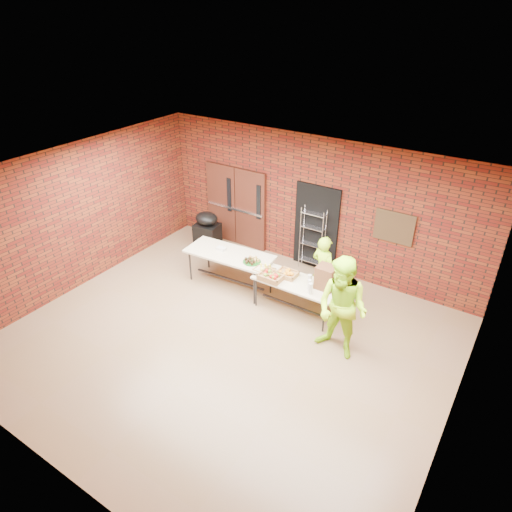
{
  "coord_description": "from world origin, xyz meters",
  "views": [
    {
      "loc": [
        4.18,
        -5.38,
        5.8
      ],
      "look_at": [
        -0.24,
        1.4,
        1.16
      ],
      "focal_mm": 32.0,
      "sensor_mm": 36.0,
      "label": 1
    }
  ],
  "objects": [
    {
      "name": "cup_stack_front",
      "position": [
        0.96,
        1.48,
        0.84
      ],
      "size": [
        0.08,
        0.08,
        0.23
      ],
      "primitive_type": "cylinder",
      "color": "silver",
      "rests_on": "table_right"
    },
    {
      "name": "double_doors",
      "position": [
        -2.2,
        3.44,
        1.05
      ],
      "size": [
        1.78,
        0.12,
        2.1
      ],
      "color": "#411B12",
      "rests_on": "room"
    },
    {
      "name": "volunteer_woman",
      "position": [
        0.9,
        2.22,
        0.78
      ],
      "size": [
        0.65,
        0.51,
        1.57
      ],
      "primitive_type": "imported",
      "rotation": [
        0.0,
        0.0,
        2.89
      ],
      "color": "#ADF61B",
      "rests_on": "room"
    },
    {
      "name": "table_left",
      "position": [
        -1.14,
        1.68,
        0.75
      ],
      "size": [
        2.05,
        0.97,
        0.82
      ],
      "rotation": [
        0.0,
        0.0,
        0.07
      ],
      "color": "beige",
      "rests_on": "room"
    },
    {
      "name": "napkin_box",
      "position": [
        -1.37,
        1.7,
        0.85
      ],
      "size": [
        0.2,
        0.13,
        0.07
      ],
      "primitive_type": "cube",
      "color": "silver",
      "rests_on": "table_left"
    },
    {
      "name": "coffee_dispenser",
      "position": [
        1.19,
        1.72,
        0.97
      ],
      "size": [
        0.37,
        0.33,
        0.49
      ],
      "primitive_type": "cube",
      "color": "brown",
      "rests_on": "table_right"
    },
    {
      "name": "basket_apples",
      "position": [
        0.12,
        1.41,
        0.8
      ],
      "size": [
        0.49,
        0.38,
        0.15
      ],
      "color": "#AA7B44",
      "rests_on": "table_right"
    },
    {
      "name": "table_right",
      "position": [
        0.61,
        1.6,
        0.67
      ],
      "size": [
        1.78,
        0.74,
        0.73
      ],
      "rotation": [
        0.0,
        0.0,
        0.0
      ],
      "color": "beige",
      "rests_on": "room"
    },
    {
      "name": "cup_stack_mid",
      "position": [
        1.04,
        1.36,
        0.85
      ],
      "size": [
        0.08,
        0.08,
        0.24
      ],
      "primitive_type": "cylinder",
      "color": "silver",
      "rests_on": "table_right"
    },
    {
      "name": "room",
      "position": [
        0.0,
        0.0,
        1.6
      ],
      "size": [
        8.08,
        7.08,
        3.28
      ],
      "color": "olive",
      "rests_on": "ground"
    },
    {
      "name": "basket_oranges",
      "position": [
        0.34,
        1.68,
        0.79
      ],
      "size": [
        0.42,
        0.33,
        0.13
      ],
      "color": "#AA7B44",
      "rests_on": "table_right"
    },
    {
      "name": "basket_bananas",
      "position": [
        -0.12,
        1.52,
        0.78
      ],
      "size": [
        0.41,
        0.32,
        0.13
      ],
      "color": "#AA7B44",
      "rests_on": "table_right"
    },
    {
      "name": "bronze_plaque",
      "position": [
        1.9,
        3.45,
        1.55
      ],
      "size": [
        0.85,
        0.04,
        0.7
      ],
      "primitive_type": "cube",
      "color": "#3C2918",
      "rests_on": "room"
    },
    {
      "name": "dark_doorway",
      "position": [
        0.1,
        3.46,
        1.05
      ],
      "size": [
        1.1,
        0.06,
        2.1
      ],
      "primitive_type": "cube",
      "color": "black",
      "rests_on": "room"
    },
    {
      "name": "wire_rack",
      "position": [
        0.09,
        3.32,
        0.8
      ],
      "size": [
        0.59,
        0.2,
        1.59
      ],
      "primitive_type": null,
      "rotation": [
        0.0,
        0.0,
        -0.01
      ],
      "color": "silver",
      "rests_on": "room"
    },
    {
      "name": "volunteer_man",
      "position": [
        1.89,
        0.91,
        1.0
      ],
      "size": [
        1.07,
        0.9,
        1.99
      ],
      "primitive_type": "imported",
      "rotation": [
        0.0,
        0.0,
        -0.16
      ],
      "color": "#ADF61B",
      "rests_on": "room"
    },
    {
      "name": "muffin_tray",
      "position": [
        -0.5,
        1.63,
        0.87
      ],
      "size": [
        0.39,
        0.39,
        0.1
      ],
      "color": "#155116",
      "rests_on": "table_left"
    },
    {
      "name": "covered_grill",
      "position": [
        -2.55,
        2.65,
        0.54
      ],
      "size": [
        0.66,
        0.58,
        1.09
      ],
      "rotation": [
        0.0,
        0.0,
        0.14
      ],
      "color": "black",
      "rests_on": "room"
    },
    {
      "name": "cup_stack_back",
      "position": [
        0.89,
        1.63,
        0.85
      ],
      "size": [
        0.08,
        0.08,
        0.24
      ],
      "primitive_type": "cylinder",
      "color": "silver",
      "rests_on": "table_right"
    }
  ]
}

